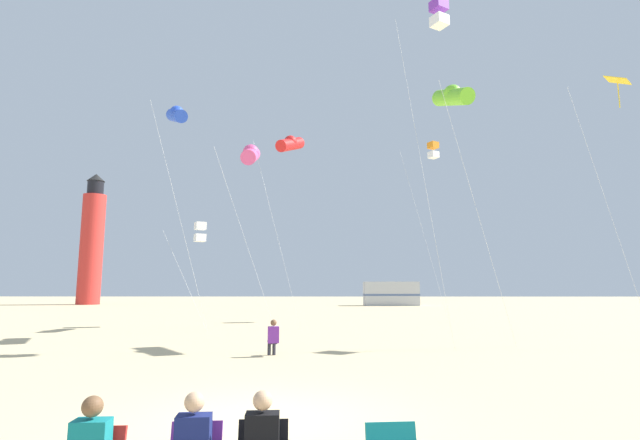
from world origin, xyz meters
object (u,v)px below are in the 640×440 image
(kite_box_white, at_px, (200,232))
(kite_tube_scarlet, at_px, (290,144))
(kite_box_orange, at_px, (433,151))
(kite_flyer_standing, at_px, (273,337))
(kite_tube_lime, at_px, (453,96))
(rv_van_silver, at_px, (391,294))
(kite_box_violet, at_px, (439,14))
(kite_tube_rainbow, at_px, (251,155))
(kite_tube_blue, at_px, (177,115))
(kite_diamond_gold, at_px, (617,91))
(lighthouse_distant, at_px, (92,242))

(kite_box_white, bearing_deg, kite_tube_scarlet, -7.63)
(kite_box_orange, bearing_deg, kite_flyer_standing, -118.91)
(kite_tube_lime, relative_size, rv_van_silver, 1.67)
(kite_box_white, relative_size, kite_box_violet, 0.42)
(kite_tube_rainbow, relative_size, kite_box_violet, 0.64)
(kite_tube_blue, xyz_separation_m, kite_box_orange, (15.64, 8.16, 0.37))
(kite_box_white, xyz_separation_m, kite_box_violet, (12.18, -8.81, 8.23))
(kite_diamond_gold, xyz_separation_m, kite_box_orange, (-4.51, 13.61, 1.48))
(kite_box_violet, relative_size, rv_van_silver, 2.18)
(kite_flyer_standing, bearing_deg, kite_tube_blue, -68.88)
(kite_tube_rainbow, height_order, kite_tube_lime, kite_tube_lime)
(kite_flyer_standing, xyz_separation_m, kite_tube_scarlet, (-0.36, 11.14, 9.89))
(kite_diamond_gold, distance_m, kite_box_violet, 8.05)
(kite_tube_scarlet, bearing_deg, kite_diamond_gold, -29.01)
(kite_box_white, relative_size, rv_van_silver, 0.91)
(lighthouse_distant, bearing_deg, kite_tube_lime, -49.04)
(kite_tube_lime, bearing_deg, kite_tube_blue, 158.67)
(kite_tube_scarlet, height_order, rv_van_silver, kite_tube_scarlet)
(kite_box_violet, height_order, lighthouse_distant, lighthouse_distant)
(lighthouse_distant, xyz_separation_m, rv_van_silver, (37.66, -2.94, -6.45))
(kite_box_violet, height_order, rv_van_silver, kite_box_violet)
(kite_tube_scarlet, bearing_deg, kite_flyer_standing, -88.16)
(kite_tube_scarlet, height_order, kite_box_orange, kite_box_orange)
(kite_tube_rainbow, xyz_separation_m, kite_box_white, (-3.85, 5.84, -2.99))
(kite_diamond_gold, height_order, kite_box_white, kite_diamond_gold)
(kite_tube_scarlet, bearing_deg, kite_box_white, 172.37)
(kite_tube_scarlet, relative_size, kite_tube_blue, 0.93)
(kite_flyer_standing, distance_m, kite_tube_rainbow, 9.99)
(kite_box_violet, xyz_separation_m, rv_van_silver, (2.94, 38.16, -12.23))
(kite_box_violet, bearing_deg, kite_box_orange, 78.52)
(kite_tube_rainbow, bearing_deg, kite_box_orange, 44.26)
(kite_box_white, relative_size, lighthouse_distant, 0.36)
(kite_flyer_standing, distance_m, kite_box_orange, 22.27)
(kite_tube_lime, height_order, kite_box_violet, kite_box_violet)
(kite_box_violet, distance_m, lighthouse_distant, 54.11)
(kite_tube_rainbow, height_order, kite_box_white, kite_tube_rainbow)
(kite_tube_lime, xyz_separation_m, kite_tube_blue, (-13.39, 5.23, 1.21))
(kite_tube_lime, bearing_deg, kite_box_violet, -141.48)
(kite_tube_lime, relative_size, kite_box_violet, 0.76)
(kite_flyer_standing, relative_size, kite_tube_lime, 0.11)
(kite_tube_lime, xyz_separation_m, lighthouse_distant, (-35.28, 40.65, -2.33))
(kite_box_orange, height_order, lighthouse_distant, lighthouse_distant)
(kite_diamond_gold, bearing_deg, kite_box_white, 156.25)
(kite_tube_rainbow, xyz_separation_m, kite_tube_lime, (8.90, -2.53, 1.79))
(rv_van_silver, bearing_deg, kite_flyer_standing, -105.18)
(lighthouse_distant, bearing_deg, kite_tube_blue, -58.28)
(kite_tube_blue, distance_m, kite_box_violet, 14.21)
(kite_tube_lime, distance_m, kite_box_white, 15.98)
(kite_flyer_standing, height_order, kite_box_white, kite_box_white)
(kite_tube_rainbow, distance_m, kite_tube_blue, 6.04)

